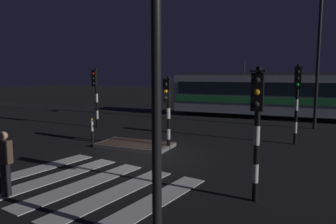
{
  "coord_description": "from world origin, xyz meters",
  "views": [
    {
      "loc": [
        5.67,
        -10.5,
        3.16
      ],
      "look_at": [
        -0.08,
        2.87,
        1.4
      ],
      "focal_mm": 33.67,
      "sensor_mm": 36.0,
      "label": 1
    }
  ],
  "objects_px": {
    "traffic_light_corner_far_left": "(96,89)",
    "street_lamp_trackside_right": "(319,41)",
    "traffic_light_median_centre": "(168,102)",
    "tram": "(274,94)",
    "traffic_light_corner_far_right": "(297,92)",
    "bollard_island_edge": "(92,130)",
    "pedestrian_waiting_at_kerb": "(5,163)",
    "traffic_light_corner_near_right": "(257,114)"
  },
  "relations": [
    {
      "from": "bollard_island_edge",
      "to": "traffic_light_corner_near_right",
      "type": "bearing_deg",
      "value": -27.82
    },
    {
      "from": "traffic_light_corner_near_right",
      "to": "street_lamp_trackside_right",
      "type": "bearing_deg",
      "value": 82.01
    },
    {
      "from": "street_lamp_trackside_right",
      "to": "traffic_light_corner_near_right",
      "type": "bearing_deg",
      "value": -97.99
    },
    {
      "from": "traffic_light_median_centre",
      "to": "traffic_light_corner_far_left",
      "type": "bearing_deg",
      "value": 150.51
    },
    {
      "from": "tram",
      "to": "bollard_island_edge",
      "type": "bearing_deg",
      "value": -121.75
    },
    {
      "from": "traffic_light_corner_near_right",
      "to": "pedestrian_waiting_at_kerb",
      "type": "relative_size",
      "value": 1.95
    },
    {
      "from": "street_lamp_trackside_right",
      "to": "bollard_island_edge",
      "type": "relative_size",
      "value": 7.14
    },
    {
      "from": "traffic_light_median_centre",
      "to": "street_lamp_trackside_right",
      "type": "height_order",
      "value": "street_lamp_trackside_right"
    },
    {
      "from": "traffic_light_corner_far_left",
      "to": "street_lamp_trackside_right",
      "type": "height_order",
      "value": "street_lamp_trackside_right"
    },
    {
      "from": "street_lamp_trackside_right",
      "to": "traffic_light_median_centre",
      "type": "bearing_deg",
      "value": -126.59
    },
    {
      "from": "traffic_light_corner_near_right",
      "to": "bollard_island_edge",
      "type": "xyz_separation_m",
      "value": [
        -8.03,
        4.24,
        -1.64
      ]
    },
    {
      "from": "traffic_light_corner_near_right",
      "to": "tram",
      "type": "xyz_separation_m",
      "value": [
        -0.89,
        15.77,
        -0.46
      ]
    },
    {
      "from": "traffic_light_corner_far_left",
      "to": "bollard_island_edge",
      "type": "relative_size",
      "value": 3.15
    },
    {
      "from": "traffic_light_corner_far_left",
      "to": "traffic_light_corner_far_right",
      "type": "height_order",
      "value": "traffic_light_corner_far_right"
    },
    {
      "from": "traffic_light_corner_far_left",
      "to": "traffic_light_median_centre",
      "type": "height_order",
      "value": "traffic_light_corner_far_left"
    },
    {
      "from": "street_lamp_trackside_right",
      "to": "traffic_light_corner_far_right",
      "type": "bearing_deg",
      "value": -101.37
    },
    {
      "from": "traffic_light_corner_near_right",
      "to": "traffic_light_corner_far_left",
      "type": "height_order",
      "value": "traffic_light_corner_far_left"
    },
    {
      "from": "traffic_light_corner_far_right",
      "to": "bollard_island_edge",
      "type": "xyz_separation_m",
      "value": [
        -8.77,
        -3.07,
        -1.8
      ]
    },
    {
      "from": "pedestrian_waiting_at_kerb",
      "to": "tram",
      "type": "bearing_deg",
      "value": 74.14
    },
    {
      "from": "tram",
      "to": "traffic_light_corner_far_left",
      "type": "bearing_deg",
      "value": -138.72
    },
    {
      "from": "traffic_light_corner_near_right",
      "to": "tram",
      "type": "bearing_deg",
      "value": 93.22
    },
    {
      "from": "tram",
      "to": "bollard_island_edge",
      "type": "xyz_separation_m",
      "value": [
        -7.14,
        -11.53,
        -1.18
      ]
    },
    {
      "from": "tram",
      "to": "pedestrian_waiting_at_kerb",
      "type": "xyz_separation_m",
      "value": [
        -5.09,
        -17.91,
        -0.87
      ]
    },
    {
      "from": "traffic_light_corner_far_left",
      "to": "tram",
      "type": "relative_size",
      "value": 0.24
    },
    {
      "from": "traffic_light_median_centre",
      "to": "street_lamp_trackside_right",
      "type": "distance_m",
      "value": 10.15
    },
    {
      "from": "traffic_light_corner_far_left",
      "to": "traffic_light_median_centre",
      "type": "xyz_separation_m",
      "value": [
        6.1,
        -3.45,
        -0.29
      ]
    },
    {
      "from": "street_lamp_trackside_right",
      "to": "tram",
      "type": "distance_m",
      "value": 5.63
    },
    {
      "from": "traffic_light_corner_near_right",
      "to": "traffic_light_corner_far_right",
      "type": "distance_m",
      "value": 7.35
    },
    {
      "from": "tram",
      "to": "traffic_light_corner_far_right",
      "type": "bearing_deg",
      "value": -79.09
    },
    {
      "from": "traffic_light_corner_near_right",
      "to": "traffic_light_median_centre",
      "type": "xyz_separation_m",
      "value": [
        -4.12,
        4.13,
        -0.18
      ]
    },
    {
      "from": "bollard_island_edge",
      "to": "street_lamp_trackside_right",
      "type": "bearing_deg",
      "value": 38.42
    },
    {
      "from": "traffic_light_median_centre",
      "to": "tram",
      "type": "bearing_deg",
      "value": 74.49
    },
    {
      "from": "tram",
      "to": "street_lamp_trackside_right",
      "type": "bearing_deg",
      "value": -56.33
    },
    {
      "from": "street_lamp_trackside_right",
      "to": "bollard_island_edge",
      "type": "bearing_deg",
      "value": -141.58
    },
    {
      "from": "street_lamp_trackside_right",
      "to": "pedestrian_waiting_at_kerb",
      "type": "relative_size",
      "value": 4.64
    },
    {
      "from": "pedestrian_waiting_at_kerb",
      "to": "bollard_island_edge",
      "type": "height_order",
      "value": "pedestrian_waiting_at_kerb"
    },
    {
      "from": "traffic_light_corner_near_right",
      "to": "traffic_light_corner_far_left",
      "type": "relative_size",
      "value": 0.95
    },
    {
      "from": "traffic_light_corner_far_left",
      "to": "pedestrian_waiting_at_kerb",
      "type": "height_order",
      "value": "traffic_light_corner_far_left"
    },
    {
      "from": "tram",
      "to": "bollard_island_edge",
      "type": "height_order",
      "value": "tram"
    },
    {
      "from": "traffic_light_corner_far_right",
      "to": "traffic_light_median_centre",
      "type": "distance_m",
      "value": 5.82
    },
    {
      "from": "traffic_light_corner_near_right",
      "to": "pedestrian_waiting_at_kerb",
      "type": "height_order",
      "value": "traffic_light_corner_near_right"
    },
    {
      "from": "traffic_light_median_centre",
      "to": "bollard_island_edge",
      "type": "relative_size",
      "value": 2.76
    }
  ]
}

